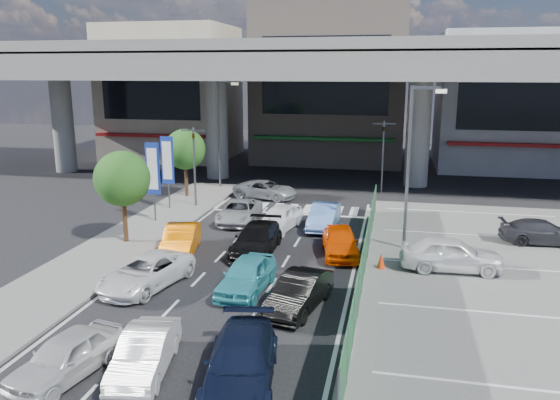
% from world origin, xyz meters
% --- Properties ---
extents(ground, '(120.00, 120.00, 0.00)m').
position_xyz_m(ground, '(0.00, 0.00, 0.00)').
color(ground, black).
rests_on(ground, ground).
extents(parking_lot, '(12.00, 28.00, 0.06)m').
position_xyz_m(parking_lot, '(11.00, 2.00, 0.03)').
color(parking_lot, '#5D5D5B').
rests_on(parking_lot, ground).
extents(sidewalk_left, '(4.00, 30.00, 0.12)m').
position_xyz_m(sidewalk_left, '(-7.00, 4.00, 0.06)').
color(sidewalk_left, '#5D5D5B').
rests_on(sidewalk_left, ground).
extents(fence_run, '(0.16, 22.00, 1.80)m').
position_xyz_m(fence_run, '(5.30, 1.00, 0.90)').
color(fence_run, '#1F5C30').
rests_on(fence_run, ground).
extents(expressway, '(64.00, 14.00, 10.75)m').
position_xyz_m(expressway, '(0.00, 22.00, 8.76)').
color(expressway, slate).
rests_on(expressway, ground).
extents(building_west, '(12.00, 10.90, 13.00)m').
position_xyz_m(building_west, '(-16.00, 31.97, 6.49)').
color(building_west, '#9D937F').
rests_on(building_west, ground).
extents(building_center, '(14.00, 10.90, 15.00)m').
position_xyz_m(building_center, '(0.00, 32.97, 7.49)').
color(building_center, gray).
rests_on(building_center, ground).
extents(building_east, '(12.00, 10.90, 12.00)m').
position_xyz_m(building_east, '(16.00, 31.97, 5.99)').
color(building_east, gray).
rests_on(building_east, ground).
extents(traffic_light_left, '(1.60, 1.24, 5.20)m').
position_xyz_m(traffic_light_left, '(-6.20, 12.00, 3.94)').
color(traffic_light_left, '#595B60').
rests_on(traffic_light_left, ground).
extents(traffic_light_right, '(1.60, 1.24, 5.20)m').
position_xyz_m(traffic_light_right, '(5.50, 19.00, 3.94)').
color(traffic_light_right, '#595B60').
rests_on(traffic_light_right, ground).
extents(street_lamp_right, '(1.65, 0.22, 8.00)m').
position_xyz_m(street_lamp_right, '(7.17, 6.00, 4.77)').
color(street_lamp_right, '#595B60').
rests_on(street_lamp_right, ground).
extents(street_lamp_left, '(1.65, 0.22, 8.00)m').
position_xyz_m(street_lamp_left, '(-6.33, 18.00, 4.77)').
color(street_lamp_left, '#595B60').
rests_on(street_lamp_left, ground).
extents(signboard_near, '(0.80, 0.14, 4.70)m').
position_xyz_m(signboard_near, '(-7.20, 7.99, 3.06)').
color(signboard_near, '#595B60').
rests_on(signboard_near, ground).
extents(signboard_far, '(0.80, 0.14, 4.70)m').
position_xyz_m(signboard_far, '(-7.60, 10.99, 3.06)').
color(signboard_far, '#595B60').
rests_on(signboard_far, ground).
extents(tree_near, '(2.80, 2.80, 4.80)m').
position_xyz_m(tree_near, '(-7.00, 4.00, 3.39)').
color(tree_near, '#382314').
rests_on(tree_near, ground).
extents(tree_far, '(2.80, 2.80, 4.80)m').
position_xyz_m(tree_far, '(-7.80, 14.50, 3.39)').
color(tree_far, '#382314').
rests_on(tree_far, ground).
extents(van_white_back_left, '(2.29, 4.05, 1.30)m').
position_xyz_m(van_white_back_left, '(-2.66, -7.98, 0.65)').
color(van_white_back_left, silver).
rests_on(van_white_back_left, ground).
extents(hatch_white_back_mid, '(1.96, 4.00, 1.26)m').
position_xyz_m(hatch_white_back_mid, '(-0.54, -7.30, 0.63)').
color(hatch_white_back_mid, silver).
rests_on(hatch_white_back_mid, ground).
extents(minivan_navy_back, '(2.67, 4.99, 1.38)m').
position_xyz_m(minivan_navy_back, '(2.39, -7.32, 0.69)').
color(minivan_navy_back, black).
rests_on(minivan_navy_back, ground).
extents(sedan_white_mid_left, '(3.10, 4.97, 1.28)m').
position_xyz_m(sedan_white_mid_left, '(-3.39, -1.21, 0.64)').
color(sedan_white_mid_left, white).
rests_on(sedan_white_mid_left, ground).
extents(taxi_teal_mid, '(1.90, 4.15, 1.38)m').
position_xyz_m(taxi_teal_mid, '(0.76, -0.80, 0.69)').
color(taxi_teal_mid, teal).
rests_on(taxi_teal_mid, ground).
extents(hatch_black_mid_right, '(2.19, 4.22, 1.33)m').
position_xyz_m(hatch_black_mid_right, '(3.12, -2.02, 0.66)').
color(hatch_black_mid_right, black).
rests_on(hatch_black_mid_right, ground).
extents(taxi_orange_left, '(2.34, 4.41, 1.38)m').
position_xyz_m(taxi_orange_left, '(-3.60, 3.07, 0.69)').
color(taxi_orange_left, orange).
rests_on(taxi_orange_left, ground).
extents(sedan_black_mid, '(2.06, 4.81, 1.38)m').
position_xyz_m(sedan_black_mid, '(-0.03, 3.91, 0.69)').
color(sedan_black_mid, black).
rests_on(sedan_black_mid, ground).
extents(taxi_orange_right, '(2.34, 4.28, 1.38)m').
position_xyz_m(taxi_orange_right, '(3.98, 4.42, 0.69)').
color(taxi_orange_right, '#EA4600').
rests_on(taxi_orange_right, ground).
extents(wagon_silver_front_left, '(2.27, 4.57, 1.25)m').
position_xyz_m(wagon_silver_front_left, '(-2.43, 9.16, 0.62)').
color(wagon_silver_front_left, '#9B9EA2').
rests_on(wagon_silver_front_left, ground).
extents(sedan_white_front_mid, '(2.37, 4.29, 1.38)m').
position_xyz_m(sedan_white_front_mid, '(0.22, 8.02, 0.69)').
color(sedan_white_front_mid, white).
rests_on(sedan_white_front_mid, ground).
extents(kei_truck_front_right, '(1.50, 4.13, 1.35)m').
position_xyz_m(kei_truck_front_right, '(2.61, 8.92, 0.68)').
color(kei_truck_front_right, '#5077BB').
rests_on(kei_truck_front_right, ground).
extents(crossing_wagon_silver, '(4.72, 2.84, 1.23)m').
position_xyz_m(crossing_wagon_silver, '(-2.35, 15.41, 0.61)').
color(crossing_wagon_silver, '#A4A6AC').
rests_on(crossing_wagon_silver, ground).
extents(parked_sedan_white, '(4.49, 1.93, 1.51)m').
position_xyz_m(parked_sedan_white, '(9.00, 3.25, 0.81)').
color(parked_sedan_white, white).
rests_on(parked_sedan_white, parking_lot).
extents(parked_sedan_dgrey, '(4.27, 1.91, 1.22)m').
position_xyz_m(parked_sedan_dgrey, '(13.92, 8.21, 0.67)').
color(parked_sedan_dgrey, '#2D2D32').
rests_on(parked_sedan_dgrey, parking_lot).
extents(traffic_cone, '(0.45, 0.45, 0.71)m').
position_xyz_m(traffic_cone, '(5.98, 2.87, 0.42)').
color(traffic_cone, red).
rests_on(traffic_cone, parking_lot).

